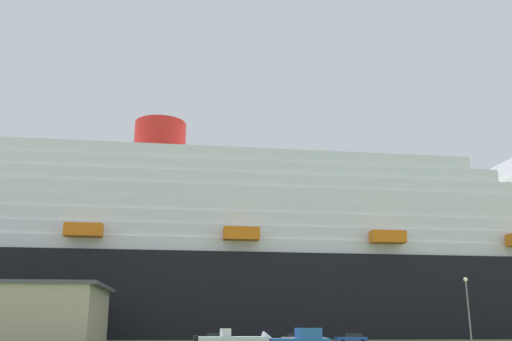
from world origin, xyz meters
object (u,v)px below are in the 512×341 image
(pickup_truck, at_px, (301,341))
(parked_car_blue_suv, at_px, (351,338))
(parked_car_white_van, at_px, (309,339))
(cruise_ship, at_px, (296,265))
(parked_car_silver_sedan, at_px, (296,338))
(street_lamp, at_px, (468,301))
(parked_car_black_coupe, at_px, (214,338))

(pickup_truck, relative_size, parked_car_blue_suv, 1.23)
(pickup_truck, height_order, parked_car_white_van, pickup_truck)
(parked_car_blue_suv, bearing_deg, cruise_ship, 88.66)
(parked_car_white_van, xyz_separation_m, parked_car_silver_sedan, (-0.30, 8.90, -0.00))
(parked_car_blue_suv, height_order, parked_car_white_van, same)
(street_lamp, distance_m, parked_car_white_van, 22.14)
(street_lamp, distance_m, parked_car_silver_sedan, 24.91)
(pickup_truck, bearing_deg, cruise_ship, 80.90)
(parked_car_blue_suv, relative_size, parked_car_black_coupe, 1.05)
(pickup_truck, height_order, parked_car_black_coupe, pickup_truck)
(parked_car_silver_sedan, bearing_deg, parked_car_black_coupe, 174.41)
(pickup_truck, bearing_deg, street_lamp, 40.40)
(parked_car_white_van, relative_size, parked_car_black_coupe, 1.09)
(pickup_truck, relative_size, parked_car_black_coupe, 1.30)
(street_lamp, bearing_deg, parked_car_silver_sedan, 153.11)
(cruise_ship, distance_m, parked_car_black_coupe, 63.88)
(cruise_ship, height_order, pickup_truck, cruise_ship)
(street_lamp, bearing_deg, cruise_ship, 99.77)
(parked_car_white_van, bearing_deg, parked_car_blue_suv, 49.04)
(cruise_ship, relative_size, parked_car_white_van, 59.01)
(street_lamp, relative_size, parked_car_blue_suv, 1.89)
(cruise_ship, bearing_deg, pickup_truck, -99.10)
(street_lamp, relative_size, parked_car_black_coupe, 1.98)
(parked_car_white_van, height_order, parked_car_silver_sedan, same)
(street_lamp, distance_m, parked_car_blue_suv, 18.30)
(pickup_truck, bearing_deg, parked_car_black_coupe, 101.48)
(parked_car_blue_suv, xyz_separation_m, parked_car_silver_sedan, (-8.41, -0.45, -0.00))
(pickup_truck, distance_m, parked_car_black_coupe, 35.77)
(street_lamp, relative_size, parked_car_silver_sedan, 2.02)
(cruise_ship, distance_m, parked_car_white_van, 70.36)
(parked_car_black_coupe, bearing_deg, parked_car_silver_sedan, -5.59)
(parked_car_white_van, distance_m, parked_car_silver_sedan, 8.90)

